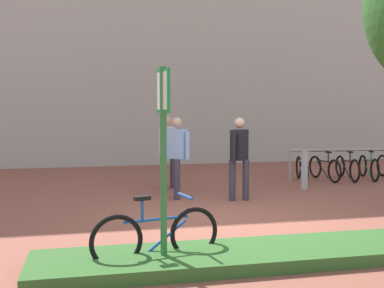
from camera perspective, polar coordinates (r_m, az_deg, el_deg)
The scene contains 10 objects.
ground_plane at distance 8.34m, azimuth 4.91°, elevation -8.99°, with size 60.00×60.00×0.00m, color brown.
building_facade at distance 16.82m, azimuth -4.02°, elevation 14.92°, with size 28.00×1.20×10.00m, color #B2ADA3.
planter_strip at distance 6.49m, azimuth 13.85°, elevation -12.29°, with size 7.00×1.10×0.16m, color #336028.
parking_sign_post at distance 5.65m, azimuth -3.44°, elevation 0.76°, with size 0.11×0.36×2.40m.
bike_at_sign at distance 6.03m, azimuth -4.22°, elevation -10.82°, with size 1.66×0.49×0.86m.
bike_rack_cluster at distance 13.38m, azimuth 18.00°, elevation -2.61°, with size 3.20×1.69×0.83m.
bollard_steel at distance 11.57m, azimuth 13.28°, elevation -3.06°, with size 0.16×0.16×0.90m, color #ADADB2.
person_shirt_white at distance 11.35m, azimuth -2.88°, elevation -0.38°, with size 0.44×0.48×1.72m.
person_casual_tan at distance 10.10m, azimuth -1.82°, elevation -0.97°, with size 0.47×0.47×1.72m.
person_suited_dark at distance 9.90m, azimuth 5.66°, elevation -1.10°, with size 0.45×0.47×1.72m.
Camera 1 is at (-2.42, -7.75, 1.93)m, focal length 44.71 mm.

